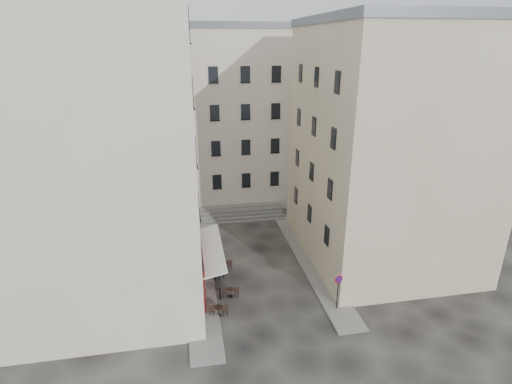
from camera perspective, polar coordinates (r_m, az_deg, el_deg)
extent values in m
plane|color=black|center=(30.11, 1.02, -13.33)|extent=(90.00, 90.00, 0.00)
cube|color=slate|center=(33.04, -8.18, -10.09)|extent=(2.00, 22.00, 0.12)
cube|color=slate|center=(33.55, 7.66, -9.55)|extent=(2.00, 18.00, 0.12)
cube|color=beige|center=(28.83, -21.13, 5.55)|extent=(12.00, 16.00, 20.00)
cube|color=tan|center=(32.93, 18.17, 5.85)|extent=(12.00, 14.00, 18.00)
cube|color=#5A5E66|center=(32.04, 20.14, 22.12)|extent=(12.20, 14.20, 0.60)
cube|color=beige|center=(44.36, -5.11, 10.37)|extent=(18.00, 10.00, 18.00)
cube|color=#5A5E66|center=(43.69, -5.53, 22.46)|extent=(18.20, 10.20, 0.60)
cube|color=#4D0B0E|center=(29.60, -7.90, -10.20)|extent=(0.25, 7.00, 3.50)
cube|color=black|center=(29.78, -7.79, -10.77)|extent=(0.06, 3.85, 2.00)
cube|color=white|center=(29.03, -6.39, -8.05)|extent=(1.58, 7.30, 0.41)
cube|color=#605D5B|center=(40.34, -2.31, -3.89)|extent=(9.00, 1.80, 0.20)
cube|color=#605D5B|center=(40.67, -2.41, -3.38)|extent=(9.00, 1.80, 0.20)
cube|color=#605D5B|center=(40.99, -2.50, -2.87)|extent=(9.00, 1.80, 0.20)
cube|color=#605D5B|center=(41.33, -2.59, -2.37)|extent=(9.00, 1.80, 0.20)
cylinder|color=black|center=(28.66, -5.15, -14.29)|extent=(0.10, 0.10, 0.90)
sphere|color=black|center=(28.40, -5.18, -13.51)|extent=(0.12, 0.12, 0.12)
cylinder|color=black|center=(31.59, -5.78, -10.70)|extent=(0.10, 0.10, 0.90)
sphere|color=black|center=(31.35, -5.81, -9.96)|extent=(0.12, 0.12, 0.12)
cylinder|color=black|center=(34.63, -6.28, -7.73)|extent=(0.10, 0.10, 0.90)
sphere|color=black|center=(34.41, -6.31, -7.04)|extent=(0.12, 0.12, 0.12)
cylinder|color=black|center=(27.64, 11.58, -13.95)|extent=(0.07, 0.07, 2.65)
cylinder|color=red|center=(27.05, 11.74, -12.10)|extent=(0.60, 0.15, 0.61)
cylinder|color=navy|center=(27.04, 11.76, -12.13)|extent=(0.44, 0.13, 0.44)
cube|color=red|center=(27.02, 11.78, -12.16)|extent=(0.35, 0.10, 0.36)
cylinder|color=black|center=(27.42, -5.40, -17.12)|extent=(0.35, 0.35, 0.02)
cylinder|color=black|center=(27.23, -5.42, -16.58)|extent=(0.05, 0.05, 0.68)
cylinder|color=black|center=(27.04, -5.44, -16.05)|extent=(0.58, 0.58, 0.04)
cube|color=black|center=(27.23, -4.47, -16.42)|extent=(0.37, 0.37, 0.88)
cube|color=black|center=(27.26, -6.40, -16.45)|extent=(0.37, 0.37, 0.88)
cylinder|color=black|center=(29.04, -3.62, -14.65)|extent=(0.32, 0.32, 0.02)
cylinder|color=black|center=(28.87, -3.63, -14.17)|extent=(0.05, 0.05, 0.63)
cylinder|color=black|center=(28.71, -3.65, -13.69)|extent=(0.54, 0.54, 0.04)
cube|color=black|center=(28.88, -2.81, -14.02)|extent=(0.34, 0.34, 0.81)
cube|color=black|center=(28.89, -4.48, -14.06)|extent=(0.34, 0.34, 0.81)
cylinder|color=black|center=(31.06, -5.71, -12.12)|extent=(0.35, 0.35, 0.02)
cylinder|color=black|center=(30.89, -5.73, -11.63)|extent=(0.05, 0.05, 0.67)
cylinder|color=black|center=(30.73, -5.75, -11.14)|extent=(0.58, 0.58, 0.04)
cube|color=black|center=(30.90, -4.92, -11.49)|extent=(0.37, 0.37, 0.87)
cube|color=black|center=(30.93, -6.56, -11.52)|extent=(0.37, 0.37, 0.87)
cylinder|color=black|center=(32.05, -4.60, -10.96)|extent=(0.35, 0.35, 0.02)
cylinder|color=black|center=(31.88, -4.61, -10.47)|extent=(0.05, 0.05, 0.68)
cylinder|color=black|center=(31.72, -4.63, -9.99)|extent=(0.58, 0.58, 0.04)
cube|color=black|center=(31.89, -3.82, -10.33)|extent=(0.37, 0.37, 0.88)
cube|color=black|center=(31.91, -5.43, -10.37)|extent=(0.37, 0.37, 0.88)
cylinder|color=black|center=(33.59, -5.76, -9.40)|extent=(0.39, 0.39, 0.02)
cylinder|color=black|center=(33.41, -5.78, -8.87)|extent=(0.05, 0.05, 0.75)
cylinder|color=black|center=(33.25, -5.80, -8.36)|extent=(0.64, 0.64, 0.04)
cube|color=black|center=(33.42, -4.95, -8.73)|extent=(0.41, 0.41, 0.96)
cube|color=black|center=(33.45, -6.63, -8.76)|extent=(0.41, 0.41, 0.96)
imported|color=black|center=(30.38, -5.50, -11.30)|extent=(0.69, 0.68, 1.60)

